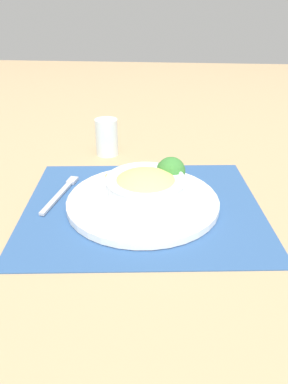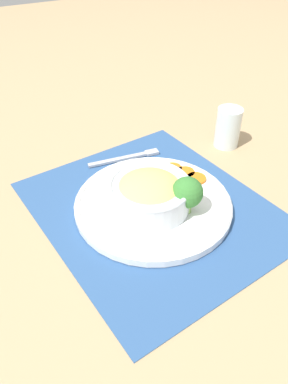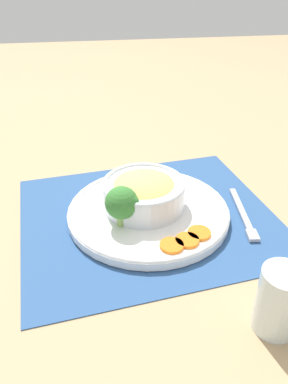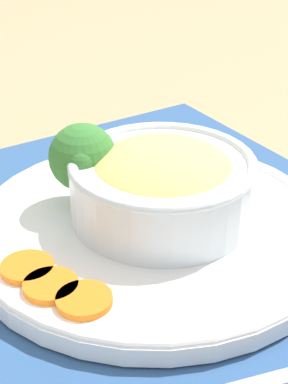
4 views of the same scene
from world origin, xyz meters
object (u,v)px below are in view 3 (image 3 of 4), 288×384
at_px(water_glass, 278,304).
at_px(fork, 245,218).
at_px(bowl, 144,191).
at_px(broccoli_floret, 122,203).

bearing_deg(water_glass, fork, -103.45).
relative_size(bowl, fork, 0.92).
height_order(bowl, broccoli_floret, broccoli_floret).
relative_size(broccoli_floret, water_glass, 0.78).
distance_m(bowl, fork, 0.21).
distance_m(bowl, broccoli_floret, 0.08).
height_order(broccoli_floret, water_glass, water_glass).
xyz_separation_m(broccoli_floret, water_glass, (-0.19, 0.25, -0.02)).
bearing_deg(bowl, fork, 163.30).
distance_m(broccoli_floret, fork, 0.26).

